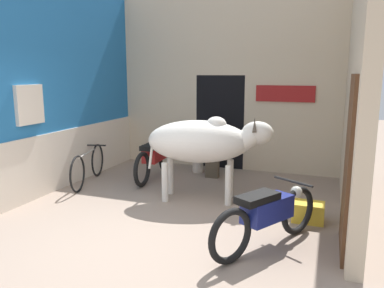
% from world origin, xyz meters
% --- Properties ---
extents(ground_plane, '(30.00, 30.00, 0.00)m').
position_xyz_m(ground_plane, '(0.00, 0.00, 0.00)').
color(ground_plane, gray).
extents(wall_left_shopfront, '(0.25, 4.08, 3.82)m').
position_xyz_m(wall_left_shopfront, '(-2.52, 2.03, 1.85)').
color(wall_left_shopfront, '#236BAD').
rests_on(wall_left_shopfront, ground_plane).
extents(wall_back_with_doorway, '(4.87, 0.93, 3.82)m').
position_xyz_m(wall_back_with_doorway, '(-0.04, 4.31, 1.62)').
color(wall_back_with_doorway, beige).
rests_on(wall_back_with_doorway, ground_plane).
extents(wall_right_with_door, '(0.22, 4.08, 3.82)m').
position_xyz_m(wall_right_with_door, '(2.52, 1.99, 1.88)').
color(wall_right_with_door, beige).
rests_on(wall_right_with_door, ground_plane).
extents(cow, '(2.13, 1.05, 1.42)m').
position_xyz_m(cow, '(0.25, 1.89, 1.00)').
color(cow, silver).
rests_on(cow, ground_plane).
extents(motorcycle_near, '(1.03, 1.68, 0.76)m').
position_xyz_m(motorcycle_near, '(1.55, 0.47, 0.43)').
color(motorcycle_near, black).
rests_on(motorcycle_near, ground_plane).
extents(motorcycle_far, '(0.58, 1.88, 0.78)m').
position_xyz_m(motorcycle_far, '(-1.09, 2.78, 0.44)').
color(motorcycle_far, black).
rests_on(motorcycle_far, ground_plane).
extents(bicycle, '(0.59, 1.70, 0.68)m').
position_xyz_m(bicycle, '(-2.13, 2.00, 0.34)').
color(bicycle, black).
rests_on(bicycle, ground_plane).
extents(shopkeeper_seated, '(0.38, 0.34, 1.24)m').
position_xyz_m(shopkeeper_seated, '(-0.01, 3.35, 0.65)').
color(shopkeeper_seated, brown).
rests_on(shopkeeper_seated, ground_plane).
extents(plastic_stool, '(0.34, 0.34, 0.42)m').
position_xyz_m(plastic_stool, '(-0.44, 3.55, 0.22)').
color(plastic_stool, beige).
rests_on(plastic_stool, ground_plane).
extents(crate, '(0.44, 0.32, 0.28)m').
position_xyz_m(crate, '(1.98, 1.50, 0.14)').
color(crate, gold).
rests_on(crate, ground_plane).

